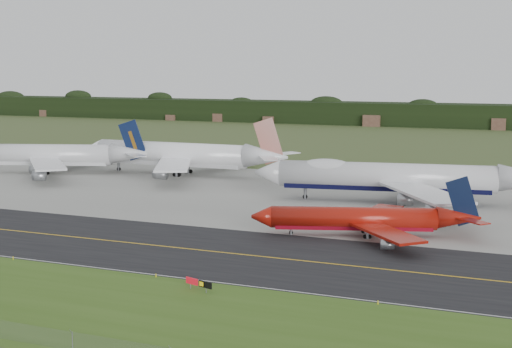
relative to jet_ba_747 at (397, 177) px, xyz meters
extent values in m
plane|color=#3F4D23|center=(-21.92, -51.17, -5.78)|extent=(600.00, 600.00, 0.00)
cube|color=#375619|center=(-21.92, -86.17, -5.78)|extent=(400.00, 30.00, 0.01)
cube|color=black|center=(-21.92, -55.17, -5.77)|extent=(400.00, 32.00, 0.02)
cube|color=gray|center=(-21.92, -0.17, -5.78)|extent=(400.00, 78.00, 0.01)
cube|color=gold|center=(-21.92, -55.17, -5.75)|extent=(400.00, 0.40, 0.00)
cube|color=silver|center=(-21.92, -70.67, -5.75)|extent=(400.00, 0.25, 0.00)
plane|color=slate|center=(-21.92, -99.17, -4.68)|extent=(320.00, 0.00, 320.00)
cylinder|color=slate|center=(-21.92, -99.17, -4.68)|extent=(0.10, 0.10, 2.20)
cube|color=black|center=(-21.92, 223.83, 0.22)|extent=(700.00, 24.00, 12.00)
cylinder|color=silver|center=(-2.41, -0.39, 0.18)|extent=(48.85, 13.87, 6.16)
cube|color=black|center=(-2.41, -0.39, -1.82)|extent=(46.21, 11.96, 2.16)
cone|color=silver|center=(-29.33, -4.78, 0.18)|extent=(6.97, 7.05, 6.16)
ellipsoid|color=silver|center=(-15.81, -2.57, 1.88)|extent=(13.24, 7.19, 3.93)
cube|color=silver|center=(8.11, -12.58, -0.90)|extent=(22.68, 27.61, 0.53)
cube|color=silver|center=(3.70, 14.50, -0.90)|extent=(15.87, 28.79, 0.53)
cylinder|color=gray|center=(4.28, -12.60, -2.58)|extent=(3.73, 3.09, 2.59)
cylinder|color=gray|center=(0.06, 13.31, -2.58)|extent=(3.73, 3.09, 2.59)
cylinder|color=gray|center=(11.69, -23.48, -2.58)|extent=(3.73, 3.09, 2.59)
cylinder|color=gray|center=(3.63, 25.98, -2.58)|extent=(3.73, 3.09, 2.59)
cylinder|color=black|center=(-20.59, -3.35, -5.23)|extent=(1.17, 0.67, 1.11)
cylinder|color=slate|center=(1.97, -3.11, -3.72)|extent=(0.99, 0.99, 4.12)
cylinder|color=black|center=(1.97, -3.11, -5.23)|extent=(1.18, 0.73, 1.11)
cylinder|color=slate|center=(0.88, 3.57, -3.72)|extent=(0.99, 0.99, 4.12)
cylinder|color=black|center=(0.88, 3.57, -5.23)|extent=(1.18, 0.73, 1.11)
cylinder|color=maroon|center=(-1.07, -35.34, -2.49)|extent=(29.63, 12.91, 4.03)
cube|color=maroon|center=(-1.07, -35.34, -3.80)|extent=(27.90, 11.50, 1.41)
cone|color=maroon|center=(-17.05, -40.44, -2.49)|extent=(4.78, 4.98, 4.03)
cone|color=maroon|center=(16.88, -29.61, -2.19)|extent=(8.72, 6.24, 4.03)
cube|color=maroon|center=(6.33, -41.70, -3.20)|extent=(15.22, 15.85, 0.45)
cube|color=maroon|center=(1.28, -25.88, -3.20)|extent=(7.45, 17.15, 0.45)
cube|color=black|center=(17.41, -29.44, 0.85)|extent=(6.17, 2.24, 9.18)
cylinder|color=gray|center=(7.25, -45.57, -4.30)|extent=(2.61, 2.28, 1.69)
cylinder|color=gray|center=(-0.22, -22.19, -4.30)|extent=(2.61, 2.28, 1.69)
cylinder|color=black|center=(-11.86, -38.79, -5.42)|extent=(0.79, 0.53, 0.73)
cylinder|color=slate|center=(1.88, -36.73, -4.74)|extent=(0.71, 0.71, 2.08)
cylinder|color=black|center=(1.88, -36.73, -5.42)|extent=(0.80, 0.57, 0.73)
cylinder|color=slate|center=(0.53, -32.50, -4.74)|extent=(0.71, 0.71, 2.08)
cylinder|color=black|center=(0.53, -32.50, -5.42)|extent=(0.80, 0.57, 0.73)
cylinder|color=silver|center=(-106.02, 7.63, -0.26)|extent=(43.76, 18.74, 5.91)
cube|color=silver|center=(-106.02, 7.63, -2.19)|extent=(41.22, 16.67, 2.07)
cone|color=silver|center=(-79.48, 15.90, 0.18)|extent=(12.84, 9.10, 5.91)
cube|color=silver|center=(-94.51, -2.55, -1.30)|extent=(23.58, 24.79, 0.52)
cube|color=silver|center=(-102.33, 22.55, -1.30)|extent=(11.39, 27.12, 0.52)
cube|color=#0D1839|center=(-78.85, 16.10, 4.08)|extent=(8.04, 2.92, 11.93)
cylinder|color=gray|center=(-97.97, -3.03, -2.91)|extent=(3.82, 3.33, 2.48)
cylinder|color=gray|center=(-105.45, 20.98, -2.91)|extent=(3.82, 3.33, 2.48)
cylinder|color=gray|center=(-89.47, -12.36, -2.91)|extent=(3.82, 3.33, 2.48)
cylinder|color=gray|center=(-103.76, 33.48, -2.91)|extent=(3.82, 3.33, 2.48)
cylinder|color=slate|center=(-101.69, 5.57, -3.91)|extent=(1.04, 1.04, 3.75)
cylinder|color=black|center=(-101.69, 5.57, -5.25)|extent=(1.17, 0.82, 1.06)
cylinder|color=slate|center=(-103.63, 11.78, -3.91)|extent=(1.04, 1.04, 3.75)
cylinder|color=black|center=(-103.63, 11.78, -5.25)|extent=(1.17, 0.82, 1.06)
cylinder|color=white|center=(-68.69, 20.00, 0.25)|extent=(46.68, 6.73, 6.48)
cube|color=silver|center=(-68.69, 20.00, -1.86)|extent=(44.34, 5.10, 2.27)
cone|color=white|center=(-94.93, 20.15, 0.25)|extent=(5.87, 6.51, 6.48)
cone|color=white|center=(-39.22, 19.84, 0.73)|extent=(12.34, 6.55, 6.48)
cube|color=white|center=(-60.59, 6.60, -0.89)|extent=(18.81, 27.79, 0.58)
cube|color=white|center=(-60.45, 33.32, -0.89)|extent=(19.04, 27.75, 0.58)
cube|color=#B5200C|center=(-38.49, 19.84, 4.94)|extent=(8.94, 0.57, 12.88)
cylinder|color=gray|center=(-61.02, 0.21, -2.65)|extent=(3.55, 2.74, 2.72)
cylinder|color=gray|center=(-60.80, 39.71, -2.65)|extent=(3.55, 2.74, 2.72)
cylinder|color=black|center=(-86.42, 20.10, -5.20)|extent=(1.17, 0.53, 1.17)
cylinder|color=slate|center=(-64.98, 16.42, -3.74)|extent=(0.91, 0.91, 4.09)
cylinder|color=black|center=(-64.98, 16.42, -5.20)|extent=(1.17, 0.59, 1.17)
cylinder|color=slate|center=(-64.94, 23.55, -3.74)|extent=(0.91, 0.91, 4.09)
cylinder|color=black|center=(-64.94, 23.55, -5.20)|extent=(1.17, 0.59, 1.17)
cylinder|color=slate|center=(-14.18, -74.72, -5.44)|extent=(0.12, 0.12, 0.69)
cylinder|color=slate|center=(-11.34, -75.62, -5.44)|extent=(0.12, 0.12, 0.69)
cube|color=#A70C18|center=(-13.89, -74.81, -4.64)|extent=(2.14, 0.83, 0.89)
cube|color=black|center=(-12.10, -75.38, -4.64)|extent=(1.00, 0.47, 0.89)
cube|color=black|center=(-10.96, -75.74, -4.64)|extent=(1.19, 0.53, 0.89)
cylinder|color=yellow|center=(-47.39, -71.67, -5.53)|extent=(0.16, 0.16, 0.50)
cylinder|color=yellow|center=(-21.39, -71.67, -5.53)|extent=(0.16, 0.16, 0.50)
cylinder|color=yellow|center=(11.35, -71.67, -5.53)|extent=(0.16, 0.16, 0.50)
camera|label=1|loc=(29.60, -159.72, 24.38)|focal=50.00mm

